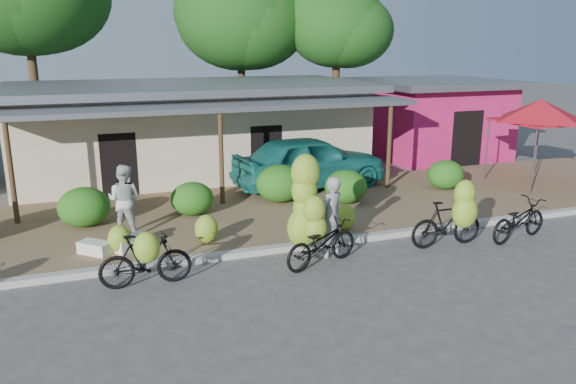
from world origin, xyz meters
The scene contains 25 objects.
ground centered at (0.00, 0.00, 0.00)m, with size 100.00×100.00×0.00m, color #4A4845.
sidewalk centered at (0.00, 5.00, 0.06)m, with size 60.00×6.00×0.12m, color olive.
curb centered at (0.00, 2.00, 0.07)m, with size 60.00×0.25×0.15m, color #A8A399.
shop_main centered at (0.00, 10.93, 1.72)m, with size 13.00×8.50×3.35m.
shop_pink centered at (10.50, 10.99, 1.67)m, with size 6.00×6.00×3.25m.
tree_center_right centered at (3.31, 16.61, 5.97)m, with size 5.98×5.93×8.23m.
tree_near_right centered at (7.31, 14.61, 5.59)m, with size 4.78×4.62×7.37m.
hedge_1 centered at (-3.89, 5.21, 0.64)m, with size 1.33×1.20×1.04m, color #1F5613.
hedge_2 centered at (-1.06, 5.24, 0.59)m, with size 1.19×1.08×0.93m, color #1F5613.
hedge_3 centered at (1.67, 5.69, 0.69)m, with size 1.45×1.31×1.13m, color #1F5613.
hedge_4 centered at (3.48, 4.89, 0.62)m, with size 1.29×1.16×1.01m, color #1F5613.
hedge_5 centered at (7.29, 5.29, 0.60)m, with size 1.22×1.10×0.95m, color #1F5613.
red_canopy centered at (10.52, 4.88, 2.61)m, with size 3.50×3.50×2.86m.
bike_left centered at (-2.78, 1.04, 0.61)m, with size 1.85×1.14×1.36m.
bike_center centered at (0.89, 1.15, 0.90)m, with size 2.08×1.47×2.42m.
bike_right centered at (4.28, 0.83, 0.73)m, with size 1.92×1.20×1.79m.
bike_far_right centered at (6.24, 0.76, 0.52)m, with size 2.07×1.13×1.03m.
loose_banana_a centered at (-3.17, 2.91, 0.45)m, with size 0.52×0.44×0.65m, color #88A328.
loose_banana_b centered at (-1.17, 2.85, 0.47)m, with size 0.56×0.48×0.70m, color #88A328.
loose_banana_c centered at (2.38, 2.63, 0.46)m, with size 0.54×0.46×0.67m, color #88A328.
sack_near centered at (-2.91, 3.06, 0.27)m, with size 0.85×0.40×0.30m, color white.
sack_far centered at (-3.71, 3.02, 0.26)m, with size 0.75×0.38×0.28m, color white.
vendor centered at (1.40, 1.35, 0.94)m, with size 0.69×0.45×1.88m, color gray.
bystander centered at (-2.92, 4.20, 1.01)m, with size 0.86×0.67×1.78m, color silver.
teal_van centered at (3.17, 7.00, 1.00)m, with size 2.07×5.14×1.75m, color #176960.
Camera 1 is at (-3.67, -9.76, 4.76)m, focal length 35.00 mm.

